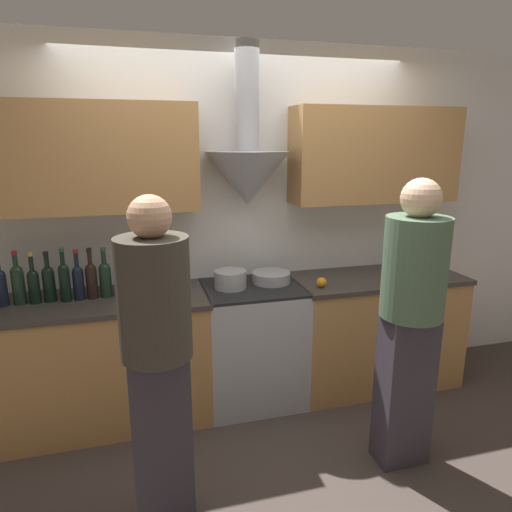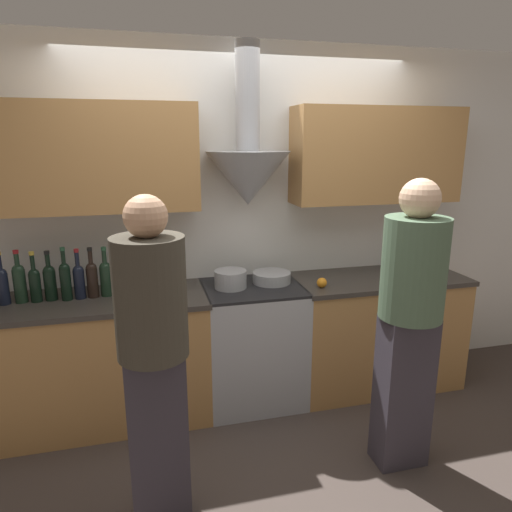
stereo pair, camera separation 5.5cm
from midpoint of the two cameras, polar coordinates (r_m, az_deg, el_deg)
ground_plane at (r=3.38m, az=1.59°, el=-20.20°), size 12.00×12.00×0.00m
wall_back at (r=3.40m, az=-1.49°, el=6.95°), size 8.40×0.60×2.60m
counter_left at (r=3.37m, az=-18.36°, el=-12.24°), size 1.47×0.62×0.89m
counter_right at (r=3.80m, az=15.03°, el=-8.93°), size 1.32×0.62×0.89m
stove_range at (r=3.45m, az=0.04°, el=-10.82°), size 0.71×0.60×0.89m
wine_bottle_1 at (r=3.30m, az=-28.72°, el=-3.06°), size 0.07×0.07×0.35m
wine_bottle_2 at (r=3.28m, az=-27.04°, el=-2.80°), size 0.08×0.08×0.35m
wine_bottle_3 at (r=3.26m, az=-25.47°, el=-3.02°), size 0.07×0.07×0.33m
wine_bottle_4 at (r=3.25m, az=-23.93°, el=-2.80°), size 0.08×0.08×0.33m
wine_bottle_5 at (r=3.21m, az=-22.27°, el=-2.68°), size 0.07×0.07×0.35m
wine_bottle_6 at (r=3.21m, az=-20.80°, el=-2.74°), size 0.07×0.07×0.34m
wine_bottle_7 at (r=3.21m, az=-19.35°, el=-2.56°), size 0.07×0.07×0.34m
wine_bottle_8 at (r=3.21m, az=-17.80°, el=-2.45°), size 0.08×0.08×0.34m
wine_bottle_9 at (r=3.19m, az=-15.97°, el=-2.45°), size 0.08×0.08×0.33m
stock_pot at (r=3.24m, az=-2.72°, el=-2.90°), size 0.23×0.23×0.13m
mixing_bowl at (r=3.36m, az=2.44°, el=-2.68°), size 0.28×0.28×0.08m
orange_fruit at (r=3.28m, az=8.71°, el=-3.31°), size 0.07×0.07×0.07m
saucepan at (r=3.87m, az=21.60°, el=-1.18°), size 0.15×0.15×0.11m
person_foreground_left at (r=2.25m, az=-11.96°, el=-11.83°), size 0.33×0.33×1.69m
person_foreground_right at (r=2.75m, az=19.21°, el=-7.01°), size 0.35×0.35×1.72m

